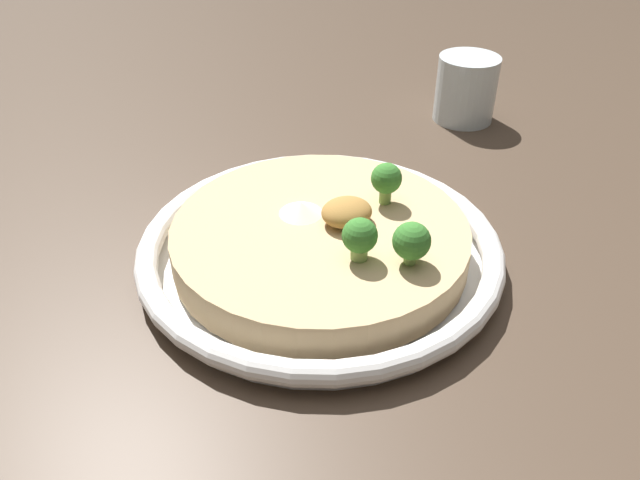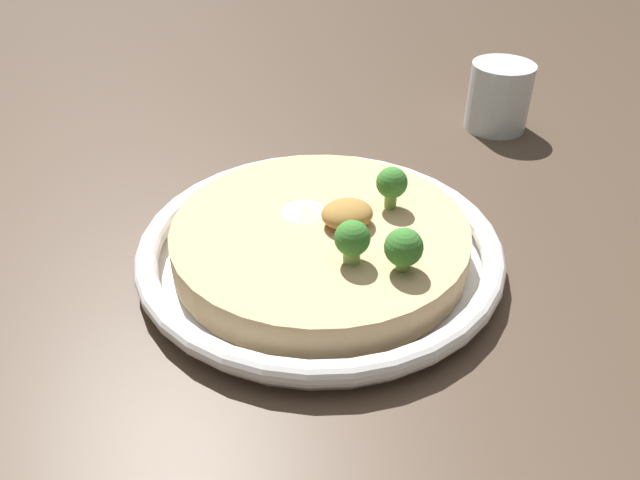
{
  "view_description": "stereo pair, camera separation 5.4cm",
  "coord_description": "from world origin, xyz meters",
  "views": [
    {
      "loc": [
        -0.2,
        -0.39,
        0.34
      ],
      "look_at": [
        0.0,
        0.0,
        0.02
      ],
      "focal_mm": 35.0,
      "sensor_mm": 36.0,
      "label": 1
    },
    {
      "loc": [
        -0.15,
        -0.42,
        0.34
      ],
      "look_at": [
        0.0,
        0.0,
        0.02
      ],
      "focal_mm": 35.0,
      "sensor_mm": 36.0,
      "label": 2
    }
  ],
  "objects": [
    {
      "name": "broccoli_front_right",
      "position": [
        0.04,
        -0.08,
        0.06
      ],
      "size": [
        0.03,
        0.03,
        0.04
      ],
      "color": "#759E4C",
      "rests_on": "risotto_bowl"
    },
    {
      "name": "crispy_onion_garnish",
      "position": [
        0.02,
        -0.01,
        0.05
      ],
      "size": [
        0.04,
        0.04,
        0.02
      ],
      "color": "#A37538",
      "rests_on": "risotto_bowl"
    },
    {
      "name": "cheese_sprinkle",
      "position": [
        -0.01,
        0.02,
        0.04
      ],
      "size": [
        0.04,
        0.04,
        0.01
      ],
      "color": "white",
      "rests_on": "risotto_bowl"
    },
    {
      "name": "drinking_glass",
      "position": [
        0.3,
        0.19,
        0.04
      ],
      "size": [
        0.08,
        0.08,
        0.08
      ],
      "color": "silver",
      "rests_on": "ground_plane"
    },
    {
      "name": "risotto_bowl",
      "position": [
        0.0,
        0.0,
        0.02
      ],
      "size": [
        0.32,
        0.32,
        0.04
      ],
      "color": "white",
      "rests_on": "ground_plane"
    },
    {
      "name": "broccoli_front",
      "position": [
        0.01,
        -0.06,
        0.06
      ],
      "size": [
        0.03,
        0.03,
        0.04
      ],
      "color": "#84A856",
      "rests_on": "risotto_bowl"
    },
    {
      "name": "ground_plane",
      "position": [
        0.0,
        0.0,
        0.0
      ],
      "size": [
        6.0,
        6.0,
        0.0
      ],
      "primitive_type": "plane",
      "color": "#47382B"
    },
    {
      "name": "broccoli_right",
      "position": [
        0.07,
        0.01,
        0.06
      ],
      "size": [
        0.03,
        0.03,
        0.04
      ],
      "color": "#759E4C",
      "rests_on": "risotto_bowl"
    }
  ]
}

